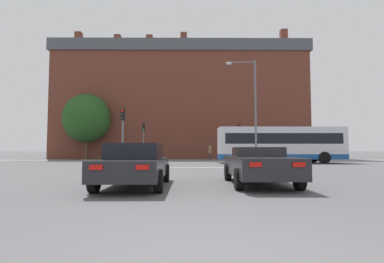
% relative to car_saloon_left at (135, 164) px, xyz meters
% --- Properties ---
extents(stop_line_strip, '(7.63, 0.30, 0.01)m').
position_rel_car_saloon_left_xyz_m(stop_line_strip, '(2.03, 9.99, -0.70)').
color(stop_line_strip, silver).
rests_on(stop_line_strip, ground_plane).
extents(far_pavement, '(68.48, 2.50, 0.01)m').
position_rel_car_saloon_left_xyz_m(far_pavement, '(2.03, 23.89, -0.70)').
color(far_pavement, gray).
rests_on(far_pavement, ground_plane).
extents(brick_civic_building, '(33.94, 10.64, 17.69)m').
position_rel_car_saloon_left_xyz_m(brick_civic_building, '(0.46, 33.10, 7.07)').
color(brick_civic_building, brown).
rests_on(brick_civic_building, ground_plane).
extents(car_saloon_left, '(1.98, 4.52, 1.36)m').
position_rel_car_saloon_left_xyz_m(car_saloon_left, '(0.00, 0.00, 0.00)').
color(car_saloon_left, '#232328').
rests_on(car_saloon_left, ground_plane).
extents(car_roadster_right, '(2.01, 4.57, 1.25)m').
position_rel_car_saloon_left_xyz_m(car_roadster_right, '(4.03, 0.56, -0.05)').
color(car_roadster_right, '#232328').
rests_on(car_roadster_right, ground_plane).
extents(bus_crossing_lead, '(10.86, 2.65, 3.12)m').
position_rel_car_saloon_left_xyz_m(bus_crossing_lead, '(9.69, 16.81, 0.97)').
color(bus_crossing_lead, silver).
rests_on(bus_crossing_lead, ground_plane).
extents(traffic_light_far_right, '(0.26, 0.31, 4.07)m').
position_rel_car_saloon_left_xyz_m(traffic_light_far_right, '(7.12, 23.00, 2.04)').
color(traffic_light_far_right, slate).
rests_on(traffic_light_far_right, ground_plane).
extents(traffic_light_far_left, '(0.26, 0.31, 4.07)m').
position_rel_car_saloon_left_xyz_m(traffic_light_far_left, '(-3.35, 23.23, 2.03)').
color(traffic_light_far_left, slate).
rests_on(traffic_light_far_left, ground_plane).
extents(traffic_light_near_left, '(0.26, 0.31, 3.97)m').
position_rel_car_saloon_left_xyz_m(traffic_light_near_left, '(-2.86, 10.85, 1.97)').
color(traffic_light_near_left, slate).
rests_on(traffic_light_near_left, ground_plane).
extents(street_lamp_junction, '(2.44, 0.36, 8.33)m').
position_rel_car_saloon_left_xyz_m(street_lamp_junction, '(6.57, 14.07, 4.33)').
color(street_lamp_junction, slate).
rests_on(street_lamp_junction, ground_plane).
extents(pedestrian_waiting, '(0.36, 0.45, 1.61)m').
position_rel_car_saloon_left_xyz_m(pedestrian_waiting, '(4.00, 24.02, 0.23)').
color(pedestrian_waiting, '#333851').
rests_on(pedestrian_waiting, ground_plane).
extents(tree_by_building, '(5.62, 5.62, 7.92)m').
position_rel_car_saloon_left_xyz_m(tree_by_building, '(-10.77, 26.58, 4.25)').
color(tree_by_building, '#4C3823').
rests_on(tree_by_building, ground_plane).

